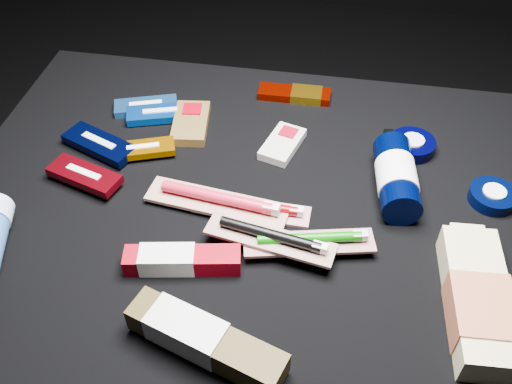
# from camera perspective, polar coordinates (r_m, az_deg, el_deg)

# --- Properties ---
(ground) EXTENTS (3.00, 3.00, 0.00)m
(ground) POSITION_cam_1_polar(r_m,az_deg,el_deg) (1.25, -0.78, -13.97)
(ground) COLOR black
(ground) RESTS_ON ground
(cloth_table) EXTENTS (0.98, 0.78, 0.40)m
(cloth_table) POSITION_cam_1_polar(r_m,az_deg,el_deg) (1.08, -0.88, -8.53)
(cloth_table) COLOR black
(cloth_table) RESTS_ON ground
(luna_bar_0) EXTENTS (0.13, 0.08, 0.02)m
(luna_bar_0) POSITION_cam_1_polar(r_m,az_deg,el_deg) (1.13, -10.94, 8.43)
(luna_bar_0) COLOR #2160A9
(luna_bar_0) RESTS_ON cloth_table
(luna_bar_1) EXTENTS (0.13, 0.08, 0.02)m
(luna_bar_1) POSITION_cam_1_polar(r_m,az_deg,el_deg) (1.10, -9.53, 7.74)
(luna_bar_1) COLOR blue
(luna_bar_1) RESTS_ON cloth_table
(luna_bar_2) EXTENTS (0.15, 0.10, 0.02)m
(luna_bar_2) POSITION_cam_1_polar(r_m,az_deg,el_deg) (1.05, -15.38, 4.64)
(luna_bar_2) COLOR black
(luna_bar_2) RESTS_ON cloth_table
(luna_bar_3) EXTENTS (0.12, 0.08, 0.01)m
(luna_bar_3) POSITION_cam_1_polar(r_m,az_deg,el_deg) (1.02, -11.19, 4.24)
(luna_bar_3) COLOR #B46A00
(luna_bar_3) RESTS_ON cloth_table
(luna_bar_4) EXTENTS (0.13, 0.08, 0.02)m
(luna_bar_4) POSITION_cam_1_polar(r_m,az_deg,el_deg) (0.99, -16.77, 1.61)
(luna_bar_4) COLOR #68040E
(luna_bar_4) RESTS_ON cloth_table
(clif_bar_0) EXTENTS (0.08, 0.12, 0.02)m
(clif_bar_0) POSITION_cam_1_polar(r_m,az_deg,el_deg) (1.08, -6.52, 7.02)
(clif_bar_0) COLOR brown
(clif_bar_0) RESTS_ON cloth_table
(clif_bar_1) EXTENTS (0.08, 0.11, 0.02)m
(clif_bar_1) POSITION_cam_1_polar(r_m,az_deg,el_deg) (1.03, 2.75, 4.95)
(clif_bar_1) COLOR beige
(clif_bar_1) RESTS_ON cloth_table
(power_bar) EXTENTS (0.14, 0.05, 0.02)m
(power_bar) POSITION_cam_1_polar(r_m,az_deg,el_deg) (1.14, 4.26, 9.71)
(power_bar) COLOR #6A0A00
(power_bar) RESTS_ON cloth_table
(lotion_bottle) EXTENTS (0.08, 0.20, 0.07)m
(lotion_bottle) POSITION_cam_1_polar(r_m,az_deg,el_deg) (0.95, 13.86, 1.49)
(lotion_bottle) COLOR black
(lotion_bottle) RESTS_ON cloth_table
(cream_tin_upper) EXTENTS (0.08, 0.08, 0.02)m
(cream_tin_upper) POSITION_cam_1_polar(r_m,az_deg,el_deg) (1.05, 15.34, 4.55)
(cream_tin_upper) COLOR black
(cream_tin_upper) RESTS_ON cloth_table
(cream_tin_lower) EXTENTS (0.08, 0.08, 0.02)m
(cream_tin_lower) POSITION_cam_1_polar(r_m,az_deg,el_deg) (1.00, 22.59, -0.38)
(cream_tin_lower) COLOR black
(cream_tin_lower) RESTS_ON cloth_table
(bodywash_bottle) EXTENTS (0.09, 0.24, 0.05)m
(bodywash_bottle) POSITION_cam_1_polar(r_m,az_deg,el_deg) (0.83, 21.35, -10.23)
(bodywash_bottle) COLOR beige
(bodywash_bottle) RESTS_ON cloth_table
(toothbrush_pack_0) EXTENTS (0.19, 0.05, 0.02)m
(toothbrush_pack_0) POSITION_cam_1_polar(r_m,az_deg,el_deg) (0.91, -0.31, -1.58)
(toothbrush_pack_0) COLOR beige
(toothbrush_pack_0) RESTS_ON cloth_table
(toothbrush_pack_1) EXTENTS (0.24, 0.08, 0.03)m
(toothbrush_pack_1) POSITION_cam_1_polar(r_m,az_deg,el_deg) (0.91, -3.73, -0.87)
(toothbrush_pack_1) COLOR #B3ABA7
(toothbrush_pack_1) RESTS_ON cloth_table
(toothbrush_pack_2) EXTENTS (0.20, 0.09, 0.02)m
(toothbrush_pack_2) POSITION_cam_1_polar(r_m,az_deg,el_deg) (0.85, 5.54, -4.87)
(toothbrush_pack_2) COLOR #ABA59F
(toothbrush_pack_2) RESTS_ON cloth_table
(toothbrush_pack_3) EXTENTS (0.20, 0.08, 0.02)m
(toothbrush_pack_3) POSITION_cam_1_polar(r_m,az_deg,el_deg) (0.84, 1.60, -4.56)
(toothbrush_pack_3) COLOR #ABA2A0
(toothbrush_pack_3) RESTS_ON cloth_table
(toothpaste_carton_red) EXTENTS (0.17, 0.07, 0.03)m
(toothpaste_carton_red) POSITION_cam_1_polar(r_m,az_deg,el_deg) (0.84, -7.89, -6.76)
(toothpaste_carton_red) COLOR maroon
(toothpaste_carton_red) RESTS_ON cloth_table
(toothpaste_carton_green) EXTENTS (0.22, 0.11, 0.04)m
(toothpaste_carton_green) POSITION_cam_1_polar(r_m,az_deg,el_deg) (0.75, -5.72, -14.28)
(toothpaste_carton_green) COLOR #352A0D
(toothpaste_carton_green) RESTS_ON cloth_table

